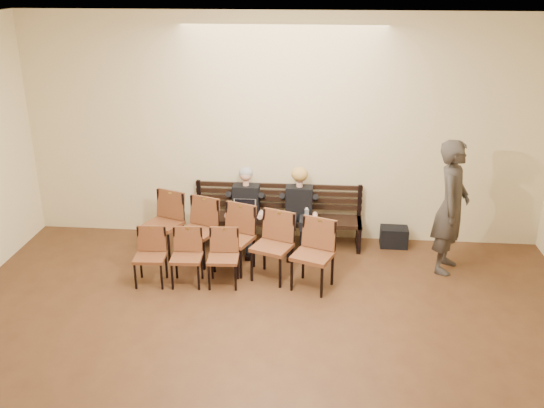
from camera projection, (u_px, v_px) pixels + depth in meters
The scene contains 10 objects.
room_walls at pixel (246, 166), 5.01m from camera, with size 8.02×10.01×3.51m.
bench at pixel (277, 231), 9.44m from camera, with size 2.60×0.90×0.45m, color black.
seated_man at pixel (246, 211), 9.23m from camera, with size 0.50×0.69×1.20m, color black, non-canonical shape.
seated_woman at pixel (299, 214), 9.17m from camera, with size 0.50×0.69×1.16m, color black, non-canonical shape.
laptop at pixel (244, 217), 9.07m from camera, with size 0.34×0.27×0.25m, color silver.
water_bottle at pixel (306, 222), 8.93m from camera, with size 0.06×0.06×0.21m, color silver.
bag at pixel (394, 237), 9.41m from camera, with size 0.42×0.29×0.31m, color black.
passerby at pixel (452, 197), 8.36m from camera, with size 0.81×0.53×2.21m, color #37322D.
chair_row_front at pixel (234, 239), 8.56m from camera, with size 2.91×0.52×0.95m, color brown.
chair_row_back at pixel (187, 258), 8.19m from camera, with size 1.41×0.43×0.78m, color brown.
Camera 1 is at (0.65, -3.95, 4.08)m, focal length 40.00 mm.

